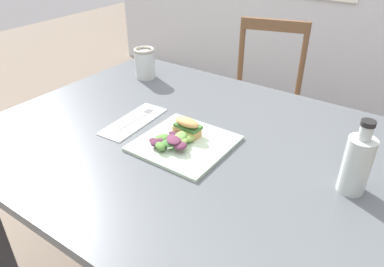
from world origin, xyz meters
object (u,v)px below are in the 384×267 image
(sandwich_half_front, at_px, (187,126))
(mason_jar_iced_tea, at_px, (145,65))
(fork_on_napkin, at_px, (137,118))
(chair_wooden_far, at_px, (263,102))
(dining_table, at_px, (183,165))
(plate_lunch, at_px, (184,143))
(bottle_cold_brew, at_px, (356,167))

(sandwich_half_front, xyz_separation_m, mason_jar_iced_tea, (-0.43, 0.30, 0.02))
(sandwich_half_front, bearing_deg, fork_on_napkin, -178.21)
(chair_wooden_far, xyz_separation_m, sandwich_half_front, (0.14, -0.93, 0.33))
(chair_wooden_far, height_order, sandwich_half_front, chair_wooden_far)
(dining_table, bearing_deg, plate_lunch, -46.48)
(dining_table, xyz_separation_m, bottle_cold_brew, (0.51, 0.03, 0.19))
(plate_lunch, relative_size, sandwich_half_front, 2.94)
(chair_wooden_far, relative_size, mason_jar_iced_tea, 6.80)
(fork_on_napkin, relative_size, mason_jar_iced_tea, 1.45)
(dining_table, distance_m, bottle_cold_brew, 0.54)
(plate_lunch, relative_size, bottle_cold_brew, 1.33)
(fork_on_napkin, bearing_deg, sandwich_half_front, 1.79)
(plate_lunch, distance_m, sandwich_half_front, 0.06)
(fork_on_napkin, relative_size, bottle_cold_brew, 0.93)
(chair_wooden_far, distance_m, bottle_cold_brew, 1.16)
(chair_wooden_far, xyz_separation_m, mason_jar_iced_tea, (-0.29, -0.63, 0.35))
(fork_on_napkin, distance_m, mason_jar_iced_tea, 0.38)
(dining_table, relative_size, sandwich_half_front, 13.78)
(plate_lunch, bearing_deg, mason_jar_iced_tea, 143.14)
(plate_lunch, bearing_deg, sandwich_half_front, 115.12)
(dining_table, height_order, bottle_cold_brew, bottle_cold_brew)
(chair_wooden_far, xyz_separation_m, bottle_cold_brew, (0.63, -0.90, 0.36))
(sandwich_half_front, bearing_deg, dining_table, -174.04)
(plate_lunch, height_order, sandwich_half_front, sandwich_half_front)
(dining_table, height_order, sandwich_half_front, sandwich_half_front)
(chair_wooden_far, distance_m, mason_jar_iced_tea, 0.78)
(fork_on_napkin, xyz_separation_m, mason_jar_iced_tea, (-0.23, 0.30, 0.05))
(bottle_cold_brew, xyz_separation_m, mason_jar_iced_tea, (-0.92, 0.27, -0.01))
(fork_on_napkin, bearing_deg, plate_lunch, -8.73)
(chair_wooden_far, distance_m, fork_on_napkin, 0.98)
(chair_wooden_far, xyz_separation_m, plate_lunch, (0.16, -0.97, 0.30))
(sandwich_half_front, bearing_deg, plate_lunch, -64.88)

